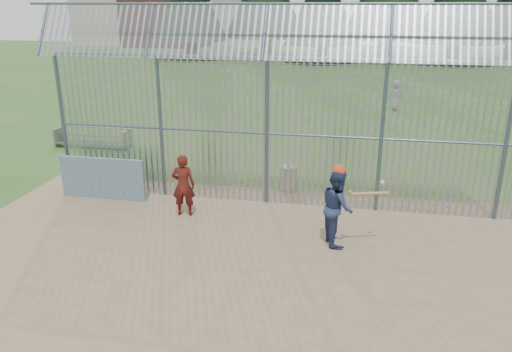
% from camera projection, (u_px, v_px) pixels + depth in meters
% --- Properties ---
extents(ground, '(120.00, 120.00, 0.00)m').
position_uv_depth(ground, '(238.00, 262.00, 10.79)').
color(ground, '#2D511E').
rests_on(ground, ground).
extents(dirt_infield, '(14.00, 10.00, 0.02)m').
position_uv_depth(dirt_infield, '(233.00, 274.00, 10.32)').
color(dirt_infield, '#756047').
rests_on(dirt_infield, ground).
extents(dugout_wall, '(2.50, 0.12, 1.20)m').
position_uv_depth(dugout_wall, '(103.00, 178.00, 14.10)').
color(dugout_wall, '#38566B').
rests_on(dugout_wall, dirt_infield).
extents(batter, '(0.90, 1.03, 1.78)m').
position_uv_depth(batter, '(337.00, 207.00, 11.37)').
color(batter, navy).
rests_on(batter, dirt_infield).
extents(onlooker, '(0.65, 0.48, 1.65)m').
position_uv_depth(onlooker, '(183.00, 185.00, 12.92)').
color(onlooker, maroon).
rests_on(onlooker, dirt_infield).
extents(bg_kid_standing, '(0.83, 0.61, 1.57)m').
position_uv_depth(bg_kid_standing, '(395.00, 95.00, 25.91)').
color(bg_kid_standing, slate).
rests_on(bg_kid_standing, ground).
extents(batting_gear, '(1.26, 0.44, 0.61)m').
position_uv_depth(batting_gear, '(345.00, 175.00, 11.07)').
color(batting_gear, red).
rests_on(batting_gear, ground).
extents(trash_can, '(0.56, 0.56, 0.82)m').
position_uv_depth(trash_can, '(288.00, 178.00, 14.87)').
color(trash_can, '#96989E').
rests_on(trash_can, ground).
extents(bleacher, '(3.00, 0.95, 0.72)m').
position_uv_depth(bleacher, '(93.00, 136.00, 19.39)').
color(bleacher, slate).
rests_on(bleacher, ground).
extents(backstop_fence, '(20.09, 0.81, 5.30)m').
position_uv_depth(backstop_fence, '(335.00, 124.00, 12.87)').
color(backstop_fence, '#47566B').
rests_on(backstop_fence, ground).
extents(distant_buildings, '(26.50, 10.50, 8.00)m').
position_uv_depth(distant_buildings, '(163.00, 17.00, 66.17)').
color(distant_buildings, brown).
rests_on(distant_buildings, ground).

